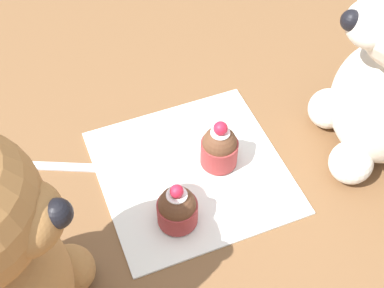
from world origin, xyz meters
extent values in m
plane|color=brown|center=(0.00, 0.00, 0.00)|extent=(4.00, 4.00, 0.00)
cube|color=silver|center=(0.00, 0.00, 0.00)|extent=(0.22, 0.23, 0.01)
ellipsoid|color=silver|center=(0.04, 0.23, 0.08)|extent=(0.16, 0.15, 0.16)
ellipsoid|color=silver|center=(0.03, 0.18, 0.20)|extent=(0.07, 0.06, 0.05)
sphere|color=black|center=(0.03, 0.16, 0.21)|extent=(0.02, 0.02, 0.02)
sphere|color=silver|center=(-0.01, 0.20, 0.03)|extent=(0.05, 0.05, 0.05)
sphere|color=silver|center=(0.08, 0.18, 0.03)|extent=(0.05, 0.05, 0.05)
ellipsoid|color=#A3703D|center=(0.13, -0.18, 0.20)|extent=(0.08, 0.07, 0.05)
sphere|color=black|center=(0.14, -0.16, 0.21)|extent=(0.02, 0.02, 0.02)
sphere|color=#A3703D|center=(0.09, -0.17, 0.03)|extent=(0.05, 0.05, 0.05)
cylinder|color=#993333|center=(0.00, 0.04, 0.02)|extent=(0.05, 0.05, 0.04)
sphere|color=brown|center=(0.00, 0.04, 0.04)|extent=(0.04, 0.04, 0.04)
cylinder|color=white|center=(0.00, 0.04, 0.06)|extent=(0.02, 0.02, 0.00)
sphere|color=red|center=(0.00, 0.04, 0.07)|extent=(0.02, 0.02, 0.02)
cylinder|color=#993333|center=(0.06, -0.04, 0.02)|extent=(0.05, 0.05, 0.03)
sphere|color=brown|center=(0.06, -0.04, 0.04)|extent=(0.04, 0.04, 0.04)
cylinder|color=white|center=(0.06, -0.04, 0.06)|extent=(0.02, 0.02, 0.00)
sphere|color=red|center=(0.06, -0.04, 0.06)|extent=(0.02, 0.02, 0.02)
cube|color=silver|center=(-0.08, -0.17, 0.00)|extent=(0.07, 0.13, 0.01)
camera|label=1|loc=(0.37, -0.15, 0.54)|focal=50.00mm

